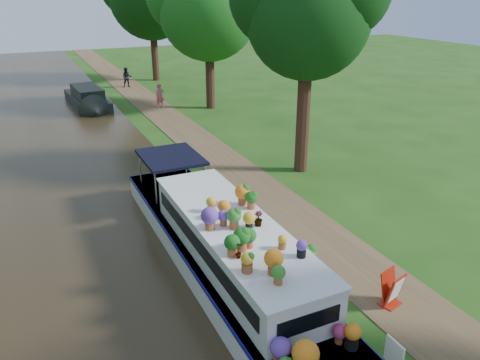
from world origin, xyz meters
name	(u,v)px	position (x,y,z in m)	size (l,w,h in m)	color
ground	(252,216)	(0.00, 0.00, 0.00)	(100.00, 100.00, 0.00)	#1D4611
canal_water	(69,255)	(-6.00, 0.00, 0.01)	(10.00, 100.00, 0.02)	black
towpath	(283,209)	(1.20, 0.00, 0.01)	(2.20, 100.00, 0.03)	brown
plant_boat	(234,258)	(-2.25, -3.41, 0.85)	(2.29, 13.52, 2.26)	white
tree_near_overhang	(308,6)	(3.79, 3.06, 6.60)	(5.52, 5.28, 8.99)	black
tree_near_mid	(208,2)	(4.48, 15.08, 6.44)	(6.90, 6.60, 9.40)	black
second_boat	(88,99)	(-2.62, 18.76, 0.52)	(2.28, 6.76, 1.29)	black
sandwich_board	(392,291)	(0.89, -5.80, 0.43)	(0.59, 0.58, 0.89)	#A21C0B
pedestrian_pink	(160,96)	(1.52, 16.24, 0.81)	(0.57, 0.37, 1.56)	#D35691
pedestrian_dark	(127,77)	(1.11, 23.91, 0.79)	(0.73, 0.57, 1.51)	black
verge_plant	(251,227)	(-0.60, -1.13, 0.23)	(0.42, 0.36, 0.47)	#2A5E1C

